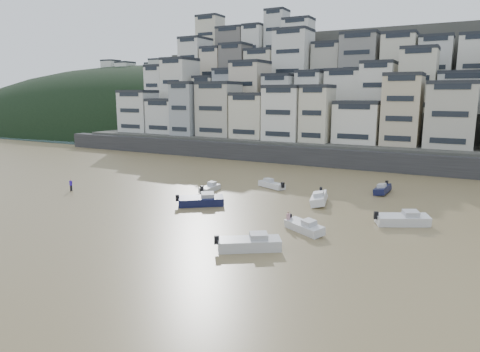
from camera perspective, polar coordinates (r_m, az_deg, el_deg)
The scene contains 14 objects.
sea_strip at distance 213.71m, azimuth -13.40°, elevation 6.91°, with size 340.00×340.00×0.00m, color #445861.
harbor_wall at distance 83.37m, azimuth 13.04°, elevation 2.33°, with size 140.00×3.00×3.50m, color #38383A.
hillside at distance 120.68m, azimuth 20.58°, elevation 9.85°, with size 141.04×66.00×50.00m.
headland at distance 196.37m, azimuth -12.04°, elevation 6.64°, with size 216.00×135.00×53.33m.
boat_f at distance 61.47m, azimuth -4.05°, elevation -1.48°, with size 4.53×1.48×1.24m, color silver, non-canonical shape.
boat_i at distance 63.44m, azimuth 18.48°, elevation -1.55°, with size 5.17×1.69×1.41m, color #121639, non-canonical shape.
boat_d at distance 48.75m, azimuth 20.88°, elevation -5.23°, with size 6.03×1.97×1.64m, color silver, non-canonical shape.
boat_a at distance 38.56m, azimuth 1.25°, elevation -8.68°, with size 6.16×2.02×1.68m, color silver, non-canonical shape.
boat_e at distance 55.40m, azimuth 10.50°, elevation -2.81°, with size 5.93×1.94×1.62m, color silver, non-canonical shape.
boat_b at distance 43.92m, azimuth 8.56°, elevation -6.53°, with size 5.12×1.67×1.40m, color silver, non-canonical shape.
boat_c at distance 53.50m, azimuth -5.23°, elevation -3.13°, with size 6.14×2.01×1.67m, color #14183F, non-canonical shape.
boat_h at distance 63.62m, azimuth 4.25°, elevation -1.00°, with size 4.99×1.63×1.36m, color silver, non-canonical shape.
person_blue at distance 66.13m, azimuth -21.62°, elevation -1.12°, with size 0.44×0.44×1.74m, color #3418B9, non-canonical shape.
person_pink at distance 45.12m, azimuth 6.43°, elevation -5.77°, with size 0.44×0.44×1.74m, color #C08792, non-canonical shape.
Camera 1 is at (31.37, -14.68, 13.75)m, focal length 32.00 mm.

